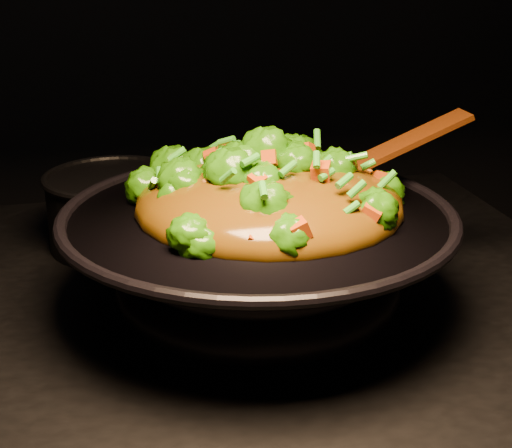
{
  "coord_description": "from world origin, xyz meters",
  "views": [
    {
      "loc": [
        -0.09,
        -0.9,
        1.36
      ],
      "look_at": [
        0.11,
        -0.03,
        1.02
      ],
      "focal_mm": 55.0,
      "sensor_mm": 36.0,
      "label": 1
    }
  ],
  "objects": [
    {
      "name": "back_pot",
      "position": [
        -0.04,
        0.22,
        0.96
      ],
      "size": [
        0.25,
        0.25,
        0.11
      ],
      "primitive_type": "cylinder",
      "rotation": [
        0.0,
        0.0,
        -0.35
      ],
      "color": "black",
      "rests_on": "stovetop"
    },
    {
      "name": "spatula",
      "position": [
        0.27,
        0.01,
        1.08
      ],
      "size": [
        0.26,
        0.04,
        0.11
      ],
      "primitive_type": "cube",
      "rotation": [
        0.0,
        -0.38,
        -0.01
      ],
      "color": "#361407",
      "rests_on": "wok"
    },
    {
      "name": "stir_fry",
      "position": [
        0.13,
        -0.02,
        1.09
      ],
      "size": [
        0.35,
        0.35,
        0.11
      ],
      "primitive_type": null,
      "rotation": [
        0.0,
        0.0,
        -0.08
      ],
      "color": "#276B07",
      "rests_on": "wok"
    },
    {
      "name": "wok",
      "position": [
        0.11,
        -0.04,
        0.97
      ],
      "size": [
        0.56,
        0.56,
        0.13
      ],
      "primitive_type": null,
      "rotation": [
        0.0,
        0.0,
        -0.23
      ],
      "color": "black",
      "rests_on": "stovetop"
    }
  ]
}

